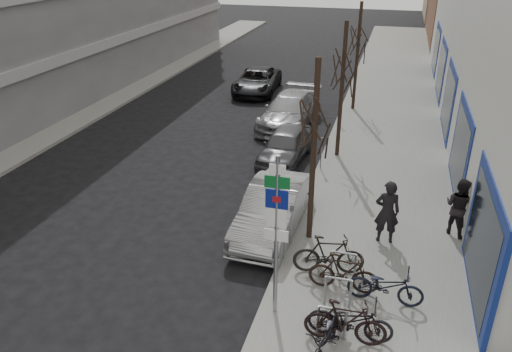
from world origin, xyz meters
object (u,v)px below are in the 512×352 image
Objects in this scene: parked_car_back at (290,111)px; tree_near at (316,110)px; pedestrian_far at (459,206)px; parked_car_mid at (286,145)px; tree_mid at (344,59)px; parked_car_front at (273,209)px; bike_near_right at (345,322)px; bike_far_curb at (351,317)px; bike_far_inner at (344,272)px; bike_near_left at (327,337)px; meter_front at (292,220)px; tree_far at (359,31)px; bike_mid_curb at (386,283)px; lane_car at (257,81)px; bike_rack at (338,289)px; pedestrian_near at (387,212)px; meter_mid at (321,150)px; meter_back at (339,108)px; highway_sign_pole at (276,229)px.

tree_near is at bearing -69.53° from parked_car_back.
parked_car_back is 10.95m from pedestrian_far.
tree_near reaches higher than parked_car_mid.
tree_mid reaches higher than parked_car_front.
bike_near_right is 0.35× the size of parked_car_back.
bike_far_curb is 0.42× the size of parked_car_front.
bike_far_curb is 10.21m from parked_car_mid.
bike_far_curb is 1.67m from bike_far_inner.
bike_near_left is (1.17, -4.61, -3.41)m from tree_near.
meter_front is 3.96m from bike_far_curb.
tree_far is at bearing 90.00° from tree_near.
bike_far_curb is at bearing -67.71° from tree_near.
bike_near_left is at bearing 153.48° from bike_mid_curb.
tree_near is 5.50m from bike_near_right.
bike_near_right is at bearing -72.84° from lane_car.
bike_rack is 1.23× the size of pedestrian_far.
pedestrian_near is (3.36, 0.08, 0.38)m from parked_car_front.
meter_mid is (-0.45, 5.00, -3.19)m from tree_near.
tree_mid is 3.01× the size of bike_mid_curb.
tree_near is (-1.20, 2.90, 3.44)m from bike_rack.
tree_near is 3.01× the size of bike_near_right.
pedestrian_near is 2.28m from pedestrian_far.
bike_rack is 1.16× the size of pedestrian_near.
bike_rack is 2.92m from meter_front.
pedestrian_near is (2.61, -10.13, 0.21)m from meter_back.
pedestrian_far reaches higher than lane_car.
meter_mid is 0.71× the size of bike_far_inner.
tree_mid is 5.47m from parked_car_back.
parked_car_front is (-2.46, 2.55, 0.05)m from bike_far_inner.
bike_far_inner is at bearing 80.65° from bike_mid_curb.
bike_near_left is 6.72m from pedestrian_far.
meter_back is 7.05m from lane_car.
meter_front is at bearing 30.05° from bike_far_curb.
lane_car is (-7.40, 18.97, -0.04)m from bike_far_curb.
bike_near_right is at bearing -82.37° from meter_back.
tree_far is 13.15m from pedestrian_near.
bike_rack is 1.78× the size of meter_mid.
meter_back is 0.28× the size of parked_car_front.
meter_mid is at bearing -67.61° from pedestrian_near.
bike_far_curb is at bearing -81.27° from tree_mid.
highway_sign_pole is 1.06× the size of parked_car_mid.
pedestrian_near reaches higher than parked_car_front.
bike_rack is 1.18m from bike_mid_curb.
bike_near_left is at bearing -74.21° from lane_car.
parked_car_mid is (-3.50, 9.72, -0.03)m from bike_near_right.
meter_back is at bearing 5.36° from bike_near_right.
pedestrian_far is at bearing -70.12° from tree_far.
highway_sign_pole is 2.36× the size of bike_far_inner.
tree_far reaches higher than bike_far_curb.
bike_rack is 1.07m from bike_far_curb.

